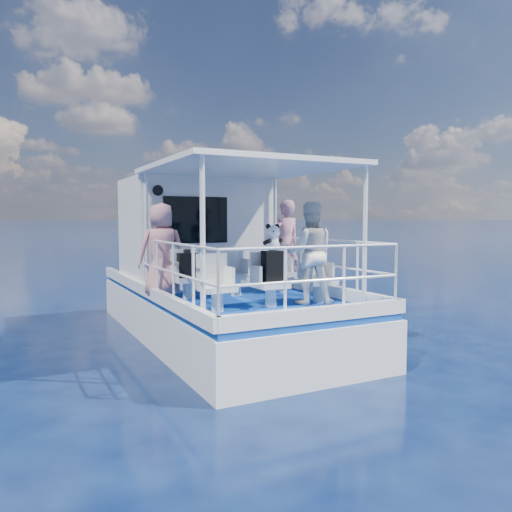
{
  "coord_description": "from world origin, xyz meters",
  "views": [
    {
      "loc": [
        -3.69,
        -7.88,
        2.27
      ],
      "look_at": [
        0.1,
        -0.4,
        1.65
      ],
      "focal_mm": 35.0,
      "sensor_mm": 36.0,
      "label": 1
    }
  ],
  "objects": [
    {
      "name": "ground",
      "position": [
        0.0,
        0.0,
        0.0
      ],
      "size": [
        2000.0,
        2000.0,
        0.0
      ],
      "primitive_type": "plane",
      "color": "#071135",
      "rests_on": "ground"
    },
    {
      "name": "hull",
      "position": [
        0.0,
        1.0,
        0.0
      ],
      "size": [
        3.0,
        7.0,
        1.6
      ],
      "primitive_type": "cube",
      "color": "white",
      "rests_on": "ground"
    },
    {
      "name": "deck",
      "position": [
        0.0,
        1.0,
        0.85
      ],
      "size": [
        2.9,
        6.9,
        0.1
      ],
      "primitive_type": "cube",
      "color": "navy",
      "rests_on": "hull"
    },
    {
      "name": "cabin",
      "position": [
        0.0,
        2.3,
        2.0
      ],
      "size": [
        2.85,
        2.0,
        2.2
      ],
      "primitive_type": "cube",
      "color": "white",
      "rests_on": "deck"
    },
    {
      "name": "canopy",
      "position": [
        0.0,
        -0.2,
        3.14
      ],
      "size": [
        3.0,
        3.2,
        0.08
      ],
      "primitive_type": "cube",
      "color": "white",
      "rests_on": "cabin"
    },
    {
      "name": "canopy_posts",
      "position": [
        0.0,
        -0.25,
        2.0
      ],
      "size": [
        2.77,
        2.97,
        2.2
      ],
      "color": "white",
      "rests_on": "deck"
    },
    {
      "name": "railings",
      "position": [
        0.0,
        -0.58,
        1.4
      ],
      "size": [
        2.84,
        3.59,
        1.0
      ],
      "primitive_type": null,
      "color": "white",
      "rests_on": "deck"
    },
    {
      "name": "seat_port_fwd",
      "position": [
        -0.9,
        0.2,
        1.09
      ],
      "size": [
        0.48,
        0.46,
        0.38
      ],
      "primitive_type": "cube",
      "color": "silver",
      "rests_on": "deck"
    },
    {
      "name": "seat_center_fwd",
      "position": [
        0.0,
        0.2,
        1.09
      ],
      "size": [
        0.48,
        0.46,
        0.38
      ],
      "primitive_type": "cube",
      "color": "silver",
      "rests_on": "deck"
    },
    {
      "name": "seat_stbd_fwd",
      "position": [
        0.9,
        0.2,
        1.09
      ],
      "size": [
        0.48,
        0.46,
        0.38
      ],
      "primitive_type": "cube",
      "color": "silver",
      "rests_on": "deck"
    },
    {
      "name": "seat_port_aft",
      "position": [
        -0.9,
        -1.1,
        1.09
      ],
      "size": [
        0.48,
        0.46,
        0.38
      ],
      "primitive_type": "cube",
      "color": "silver",
      "rests_on": "deck"
    },
    {
      "name": "seat_center_aft",
      "position": [
        0.0,
        -1.1,
        1.09
      ],
      "size": [
        0.48,
        0.46,
        0.38
      ],
      "primitive_type": "cube",
      "color": "silver",
      "rests_on": "deck"
    },
    {
      "name": "seat_stbd_aft",
      "position": [
        0.9,
        -1.1,
        1.09
      ],
      "size": [
        0.48,
        0.46,
        0.38
      ],
      "primitive_type": "cube",
      "color": "silver",
      "rests_on": "deck"
    },
    {
      "name": "passenger_port_fwd",
      "position": [
        -1.25,
        0.55,
        1.72
      ],
      "size": [
        0.66,
        0.51,
        1.65
      ],
      "primitive_type": "imported",
      "rotation": [
        0.0,
        0.0,
        3.02
      ],
      "color": "#C68084",
      "rests_on": "deck"
    },
    {
      "name": "passenger_stbd_fwd",
      "position": [
        1.24,
        0.58,
        1.77
      ],
      "size": [
        0.68,
        0.5,
        1.74
      ],
      "primitive_type": "imported",
      "rotation": [
        0.0,
        0.0,
        3.27
      ],
      "color": "#CF8599",
      "rests_on": "deck"
    },
    {
      "name": "passenger_stbd_aft",
      "position": [
        0.69,
        -1.14,
        1.72
      ],
      "size": [
        0.99,
        0.9,
        1.64
      ],
      "primitive_type": "imported",
      "rotation": [
        0.0,
        0.0,
        2.71
      ],
      "color": "white",
      "rests_on": "deck"
    },
    {
      "name": "backpack_port",
      "position": [
        -0.94,
        0.13,
        1.49
      ],
      "size": [
        0.32,
        0.18,
        0.42
      ],
      "primitive_type": "cube",
      "color": "black",
      "rests_on": "seat_port_fwd"
    },
    {
      "name": "backpack_center",
      "position": [
        0.02,
        -1.15,
        1.53
      ],
      "size": [
        0.33,
        0.19,
        0.5
      ],
      "primitive_type": "cube",
      "color": "black",
      "rests_on": "seat_center_aft"
    },
    {
      "name": "compact_camera",
      "position": [
        -0.94,
        0.12,
        1.73
      ],
      "size": [
        0.11,
        0.07,
        0.07
      ],
      "primitive_type": "cube",
      "color": "black",
      "rests_on": "backpack_port"
    },
    {
      "name": "panda",
      "position": [
        0.01,
        -1.15,
        1.98
      ],
      "size": [
        0.27,
        0.22,
        0.41
      ],
      "primitive_type": null,
      "color": "white",
      "rests_on": "backpack_center"
    }
  ]
}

